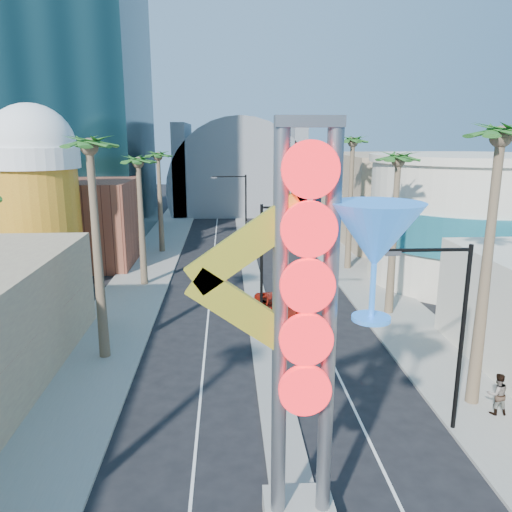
{
  "coord_description": "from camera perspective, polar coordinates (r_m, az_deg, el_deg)",
  "views": [
    {
      "loc": [
        -2.17,
        -10.11,
        12.03
      ],
      "look_at": [
        -0.41,
        18.98,
        5.01
      ],
      "focal_mm": 35.0,
      "sensor_mm": 36.0,
      "label": 1
    }
  ],
  "objects": [
    {
      "name": "hotel_tower",
      "position": [
        66.48,
        -22.78,
        23.81
      ],
      "size": [
        20.0,
        20.0,
        50.0
      ],
      "primitive_type": "cube",
      "color": "black",
      "rests_on": "ground"
    },
    {
      "name": "median",
      "position": [
        49.62,
        -0.86,
        -0.4
      ],
      "size": [
        1.6,
        84.0,
        0.15
      ],
      "primitive_type": "cube",
      "color": "gray",
      "rests_on": "ground"
    },
    {
      "name": "sidewalk_east",
      "position": [
        48.11,
        10.69,
        -1.09
      ],
      "size": [
        5.0,
        100.0,
        0.15
      ],
      "primitive_type": "cube",
      "color": "gray",
      "rests_on": "ground"
    },
    {
      "name": "canopy",
      "position": [
        82.5,
        -1.96,
        8.16
      ],
      "size": [
        22.0,
        16.0,
        22.0
      ],
      "color": "slate",
      "rests_on": "ground"
    },
    {
      "name": "streetlight_2",
      "position": [
        21.42,
        21.47,
        -7.07
      ],
      "size": [
        3.45,
        0.25,
        8.0
      ],
      "color": "black",
      "rests_on": "ground"
    },
    {
      "name": "filler_east",
      "position": [
        61.29,
        13.9,
        6.56
      ],
      "size": [
        10.0,
        20.0,
        10.0
      ],
      "primitive_type": "cube",
      "color": "#A18268",
      "rests_on": "ground"
    },
    {
      "name": "palm_6",
      "position": [
        34.06,
        15.91,
        9.5
      ],
      "size": [
        2.4,
        2.4,
        11.7
      ],
      "color": "brown",
      "rests_on": "ground"
    },
    {
      "name": "pedestrian_b",
      "position": [
        24.89,
        25.86,
        -13.98
      ],
      "size": [
        0.93,
        0.74,
        1.89
      ],
      "primitive_type": "imported",
      "rotation": [
        0.0,
        0.0,
        3.12
      ],
      "color": "gray",
      "rests_on": "sidewalk_east"
    },
    {
      "name": "streetlight_0",
      "position": [
        31.07,
        1.64,
        0.23
      ],
      "size": [
        3.79,
        0.25,
        8.0
      ],
      "color": "black",
      "rests_on": "ground"
    },
    {
      "name": "palm_1",
      "position": [
        27.02,
        -18.41,
        10.31
      ],
      "size": [
        2.4,
        2.4,
        12.7
      ],
      "color": "brown",
      "rests_on": "ground"
    },
    {
      "name": "sidewalk_west",
      "position": [
        47.24,
        -12.28,
        -1.44
      ],
      "size": [
        5.0,
        100.0,
        0.15
      ],
      "primitive_type": "cube",
      "color": "gray",
      "rests_on": "ground"
    },
    {
      "name": "brick_filler_west",
      "position": [
        50.7,
        -19.29,
        3.66
      ],
      "size": [
        10.0,
        10.0,
        8.0
      ],
      "primitive_type": "cube",
      "color": "brown",
      "rests_on": "ground"
    },
    {
      "name": "palm_2",
      "position": [
        40.77,
        -13.29,
        9.6
      ],
      "size": [
        2.4,
        2.4,
        11.2
      ],
      "color": "brown",
      "rests_on": "ground"
    },
    {
      "name": "neon_sign",
      "position": [
        14.22,
        8.9,
        -6.03
      ],
      "size": [
        6.53,
        2.6,
        12.55
      ],
      "color": "gray",
      "rests_on": "ground"
    },
    {
      "name": "red_pickup",
      "position": [
        33.91,
        2.45,
        -5.88
      ],
      "size": [
        3.0,
        5.67,
        1.52
      ],
      "primitive_type": "imported",
      "rotation": [
        0.0,
        0.0,
        0.09
      ],
      "color": "#B41F0D",
      "rests_on": "ground"
    },
    {
      "name": "palm_3",
      "position": [
        52.62,
        -11.11,
        10.52
      ],
      "size": [
        2.4,
        2.4,
        11.2
      ],
      "color": "brown",
      "rests_on": "ground"
    },
    {
      "name": "beer_mug",
      "position": [
        42.97,
        -23.81,
        6.81
      ],
      "size": [
        7.0,
        7.0,
        14.5
      ],
      "color": "#C5701A",
      "rests_on": "ground"
    },
    {
      "name": "turquoise_building",
      "position": [
        45.41,
        23.01,
        3.87
      ],
      "size": [
        16.6,
        16.6,
        10.6
      ],
      "color": "beige",
      "rests_on": "ground"
    },
    {
      "name": "palm_7",
      "position": [
        45.52,
        10.98,
        11.78
      ],
      "size": [
        2.4,
        2.4,
        12.7
      ],
      "color": "brown",
      "rests_on": "ground"
    },
    {
      "name": "palm_5",
      "position": [
        23.02,
        26.01,
        10.31
      ],
      "size": [
        2.4,
        2.4,
        13.2
      ],
      "color": "brown",
      "rests_on": "ground"
    },
    {
      "name": "streetlight_1",
      "position": [
        54.61,
        -1.74,
        6.01
      ],
      "size": [
        3.79,
        0.25,
        8.0
      ],
      "color": "black",
      "rests_on": "ground"
    }
  ]
}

